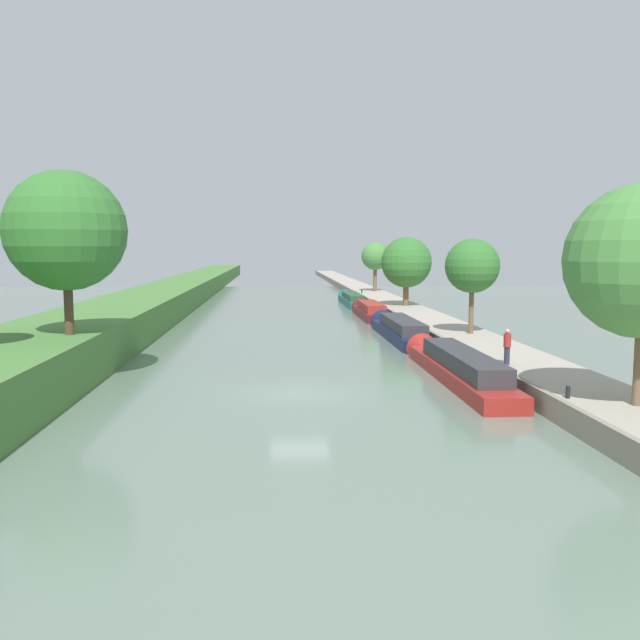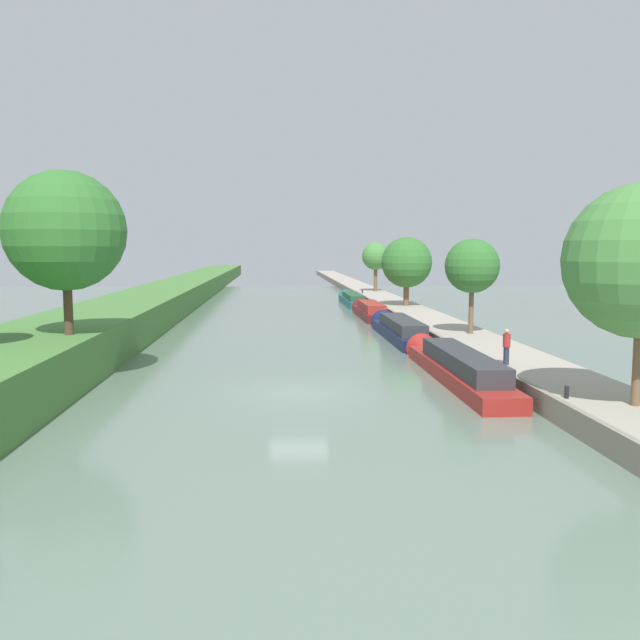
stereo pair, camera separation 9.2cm
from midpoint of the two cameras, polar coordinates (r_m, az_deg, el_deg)
The scene contains 15 objects.
ground_plane at distance 28.39m, azimuth -1.76°, elevation -6.40°, with size 160.00×160.00×0.00m, color slate.
left_grassy_bank at distance 30.32m, azimuth -25.71°, elevation -4.03°, with size 6.35×260.00×2.26m.
right_towpath at distance 30.72m, azimuth 19.25°, elevation -4.95°, with size 3.76×260.00×0.86m.
stone_quay at distance 29.99m, azimuth 15.72°, elevation -5.06°, with size 0.25×260.00×0.91m.
narrowboat_red at distance 32.13m, azimuth 11.67°, elevation -3.92°, with size 1.90×14.48×2.06m.
narrowboat_navy at distance 46.22m, azimuth 6.85°, elevation -0.79°, with size 2.06×13.47×2.10m.
narrowboat_maroon at distance 59.87m, azimuth 4.32°, elevation 0.81°, with size 1.96×11.43×1.99m.
narrowboat_teal at distance 73.02m, azimuth 2.82°, elevation 1.77°, with size 1.90×13.04×1.84m.
tree_rightbank_midnear at distance 42.18m, azimuth 13.10°, elevation 4.56°, with size 3.39×3.39×5.94m.
tree_rightbank_midfar at distance 61.92m, azimuth 7.55°, elevation 4.95°, with size 4.70×4.70×6.39m.
tree_rightbank_far at distance 82.51m, azimuth 4.88°, elevation 5.51°, with size 3.45×3.45×6.11m.
tree_leftbank_upstream at distance 32.09m, azimuth -21.14°, elevation 7.20°, with size 5.44×5.44×7.45m.
person_walking at distance 31.48m, azimuth 15.93°, elevation -2.17°, with size 0.34×0.34×1.66m.
mooring_bollard_near at distance 25.25m, azimuth 20.68°, elevation -5.86°, with size 0.16×0.16×0.45m.
mooring_bollard_far at distance 78.80m, azimuth 3.72°, elevation 2.49°, with size 0.16×0.16×0.45m.
Camera 2 is at (-0.97, -27.69, 6.20)m, focal length 36.95 mm.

